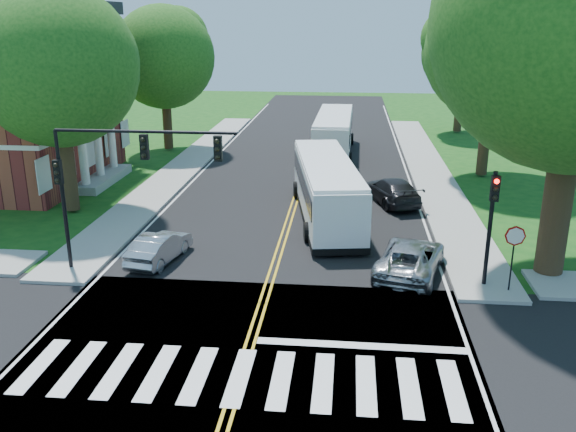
# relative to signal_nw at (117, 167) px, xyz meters

# --- Properties ---
(ground) EXTENTS (140.00, 140.00, 0.00)m
(ground) POSITION_rel_signal_nw_xyz_m (5.86, -6.43, -4.38)
(ground) COLOR #104312
(ground) RESTS_ON ground
(road) EXTENTS (14.00, 96.00, 0.01)m
(road) POSITION_rel_signal_nw_xyz_m (5.86, 11.57, -4.37)
(road) COLOR black
(road) RESTS_ON ground
(cross_road) EXTENTS (60.00, 12.00, 0.01)m
(cross_road) POSITION_rel_signal_nw_xyz_m (5.86, -6.43, -4.37)
(cross_road) COLOR black
(cross_road) RESTS_ON ground
(center_line) EXTENTS (0.36, 70.00, 0.01)m
(center_line) POSITION_rel_signal_nw_xyz_m (5.86, 15.57, -4.36)
(center_line) COLOR gold
(center_line) RESTS_ON road
(edge_line_w) EXTENTS (0.12, 70.00, 0.01)m
(edge_line_w) POSITION_rel_signal_nw_xyz_m (-0.94, 15.57, -4.36)
(edge_line_w) COLOR silver
(edge_line_w) RESTS_ON road
(edge_line_e) EXTENTS (0.12, 70.00, 0.01)m
(edge_line_e) POSITION_rel_signal_nw_xyz_m (12.66, 15.57, -4.36)
(edge_line_e) COLOR silver
(edge_line_e) RESTS_ON road
(crosswalk) EXTENTS (12.60, 3.00, 0.01)m
(crosswalk) POSITION_rel_signal_nw_xyz_m (5.86, -6.93, -4.36)
(crosswalk) COLOR silver
(crosswalk) RESTS_ON road
(stop_bar) EXTENTS (6.60, 0.40, 0.01)m
(stop_bar) POSITION_rel_signal_nw_xyz_m (9.36, -4.83, -4.36)
(stop_bar) COLOR silver
(stop_bar) RESTS_ON road
(sidewalk_nw) EXTENTS (2.60, 40.00, 0.15)m
(sidewalk_nw) POSITION_rel_signal_nw_xyz_m (-2.44, 18.57, -4.30)
(sidewalk_nw) COLOR gray
(sidewalk_nw) RESTS_ON ground
(sidewalk_ne) EXTENTS (2.60, 40.00, 0.15)m
(sidewalk_ne) POSITION_rel_signal_nw_xyz_m (14.16, 18.57, -4.30)
(sidewalk_ne) COLOR gray
(sidewalk_ne) RESTS_ON ground
(tree_west_near) EXTENTS (8.00, 8.00, 11.40)m
(tree_west_near) POSITION_rel_signal_nw_xyz_m (-5.64, 7.57, 3.15)
(tree_west_near) COLOR #342414
(tree_west_near) RESTS_ON ground
(tree_west_far) EXTENTS (7.60, 7.60, 10.67)m
(tree_west_far) POSITION_rel_signal_nw_xyz_m (-5.14, 23.57, 2.62)
(tree_west_far) COLOR #342414
(tree_west_far) RESTS_ON ground
(tree_east_mid) EXTENTS (8.40, 8.40, 11.93)m
(tree_east_mid) POSITION_rel_signal_nw_xyz_m (17.36, 17.57, 3.48)
(tree_east_mid) COLOR #342414
(tree_east_mid) RESTS_ON ground
(tree_east_far) EXTENTS (7.20, 7.20, 10.34)m
(tree_east_far) POSITION_rel_signal_nw_xyz_m (18.36, 33.57, 2.48)
(tree_east_far) COLOR #342414
(tree_east_far) RESTS_ON ground
(signal_nw) EXTENTS (7.15, 0.46, 5.66)m
(signal_nw) POSITION_rel_signal_nw_xyz_m (0.00, 0.00, 0.00)
(signal_nw) COLOR black
(signal_nw) RESTS_ON ground
(signal_ne) EXTENTS (0.30, 0.46, 4.40)m
(signal_ne) POSITION_rel_signal_nw_xyz_m (14.06, 0.01, -1.41)
(signal_ne) COLOR black
(signal_ne) RESTS_ON ground
(stop_sign) EXTENTS (0.76, 0.08, 2.53)m
(stop_sign) POSITION_rel_signal_nw_xyz_m (14.86, -0.45, -2.35)
(stop_sign) COLOR black
(stop_sign) RESTS_ON ground
(bus_lead) EXTENTS (4.27, 11.76, 2.98)m
(bus_lead) POSITION_rel_signal_nw_xyz_m (7.69, 8.01, -2.79)
(bus_lead) COLOR white
(bus_lead) RESTS_ON road
(bus_follow) EXTENTS (2.99, 11.70, 3.01)m
(bus_follow) POSITION_rel_signal_nw_xyz_m (7.62, 23.28, -2.78)
(bus_follow) COLOR white
(bus_follow) RESTS_ON road
(hatchback) EXTENTS (1.99, 3.97, 1.25)m
(hatchback) POSITION_rel_signal_nw_xyz_m (0.98, 1.34, -3.74)
(hatchback) COLOR #AAACB1
(hatchback) RESTS_ON road
(suv) EXTENTS (3.43, 5.30, 1.36)m
(suv) POSITION_rel_signal_nw_xyz_m (11.34, 1.07, -3.69)
(suv) COLOR #A2A4A9
(suv) RESTS_ON road
(dark_sedan) EXTENTS (3.37, 5.22, 1.41)m
(dark_sedan) POSITION_rel_signal_nw_xyz_m (11.23, 10.93, -3.66)
(dark_sedan) COLOR black
(dark_sedan) RESTS_ON road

